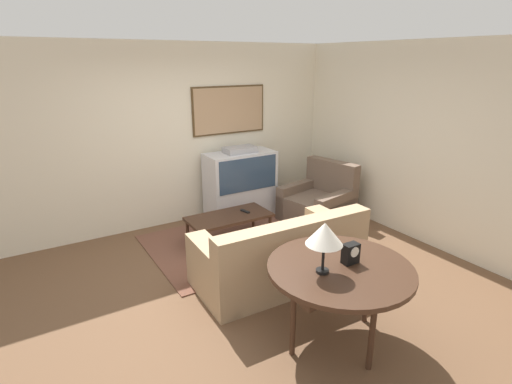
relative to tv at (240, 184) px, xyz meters
The scene contains 12 objects.
ground_plane 2.04m from the tv, 116.87° to the right, with size 12.00×12.00×0.00m, color brown.
wall_back 1.25m from the tv, 156.37° to the left, with size 12.00×0.10×2.70m.
wall_right 2.60m from the tv, 45.07° to the right, with size 0.06×12.00×2.70m.
area_rug 1.10m from the tv, 123.36° to the right, with size 2.35×1.82×0.01m.
tv is the anchor object (origin of this frame).
couch 2.09m from the tv, 106.88° to the right, with size 1.91×0.96×0.85m.
armchair 1.28m from the tv, 37.13° to the right, with size 1.08×1.09×0.92m.
coffee_table 0.99m from the tv, 128.83° to the right, with size 1.15×0.56×0.40m.
console_table 3.19m from the tv, 103.71° to the right, with size 1.26×1.26×0.77m.
table_lamp 3.28m from the tv, 107.17° to the right, with size 0.31×0.31×0.45m.
mantel_clock 3.17m from the tv, 101.74° to the right, with size 0.14×0.10×0.18m.
remote 0.84m from the tv, 115.00° to the right, with size 0.08×0.17×0.02m.
Camera 1 is at (-2.08, -3.56, 2.46)m, focal length 28.00 mm.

